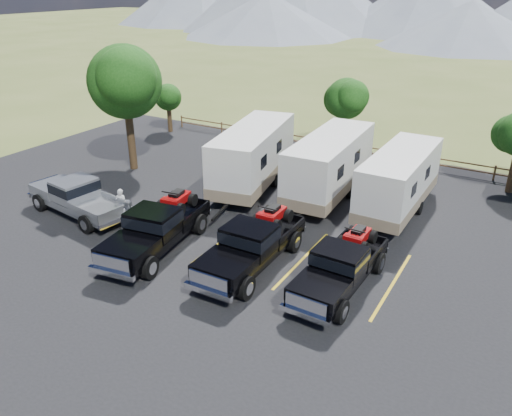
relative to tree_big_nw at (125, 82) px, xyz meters
The scene contains 16 objects.
ground 16.44m from the tree_big_nw, 35.73° to the right, with size 320.00×320.00×0.00m, color #4F5D27.
asphalt_lot 14.99m from the tree_big_nw, 25.65° to the right, with size 44.00×34.00×0.04m, color black.
stall_lines 14.61m from the tree_big_nw, 21.83° to the right, with size 12.12×5.50×0.01m.
tree_big_nw is the anchor object (origin of this frame).
tree_north 14.61m from the tree_big_nw, 43.53° to the left, with size 3.46×3.24×5.25m.
tree_nw_small 9.15m from the tree_big_nw, 113.52° to the left, with size 2.59×2.43×3.85m.
rail_fence 18.06m from the tree_big_nw, 33.08° to the left, with size 36.12×0.12×1.00m.
rig_left 12.08m from the tree_big_nw, 41.33° to the right, with size 3.10×6.97×2.25m.
rig_center 15.14m from the tree_big_nw, 26.88° to the right, with size 2.39×6.63×2.20m.
rig_right 18.43m from the tree_big_nw, 20.29° to the right, with size 2.31×6.17×2.04m.
trailer_left 9.20m from the tree_big_nw, ahead, with size 4.22×10.25×3.55m.
trailer_center 13.43m from the tree_big_nw, ahead, with size 2.97×10.00×3.47m.
trailer_right 17.21m from the tree_big_nw, ahead, with size 2.52×9.34×3.25m.
pickup_silver 8.54m from the tree_big_nw, 69.24° to the right, with size 6.66×2.94×1.93m.
person_a 9.04m from the tree_big_nw, 51.06° to the right, with size 0.61×0.40×1.68m, color #BBBBBB.
person_b 10.27m from the tree_big_nw, 47.83° to the right, with size 0.78×0.61×1.61m, color slate.
Camera 1 is at (9.82, -13.41, 11.27)m, focal length 35.00 mm.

